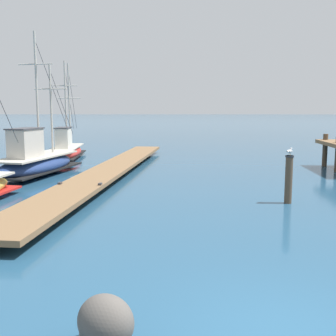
# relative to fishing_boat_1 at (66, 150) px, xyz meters

# --- Properties ---
(floating_dock) EXTENTS (4.02, 23.07, 0.53)m
(floating_dock) POSITION_rel_fishing_boat_1_xyz_m (4.08, -7.35, -0.24)
(floating_dock) COLOR brown
(floating_dock) RESTS_ON ground
(fishing_boat_1) EXTENTS (2.23, 7.77, 6.44)m
(fishing_boat_1) POSITION_rel_fishing_boat_1_xyz_m (0.00, 0.00, 0.00)
(fishing_boat_1) COLOR #AD2823
(fishing_boat_1) RESTS_ON ground
(fishing_boat_2) EXTENTS (3.33, 7.23, 7.10)m
(fishing_boat_2) POSITION_rel_fishing_boat_1_xyz_m (0.29, -7.05, 0.10)
(fishing_boat_2) COLOR navy
(fishing_boat_2) RESTS_ON ground
(mooring_piling) EXTENTS (0.30, 0.30, 1.73)m
(mooring_piling) POSITION_rel_fishing_boat_1_xyz_m (11.35, -12.97, 0.29)
(mooring_piling) COLOR #4C3D2D
(mooring_piling) RESTS_ON ground
(perched_seagull) EXTENTS (0.28, 0.33, 0.27)m
(perched_seagull) POSITION_rel_fishing_boat_1_xyz_m (11.34, -12.97, 1.27)
(perched_seagull) COLOR gold
(perched_seagull) RESTS_ON mooring_piling
(shore_rock_near_right) EXTENTS (1.07, 0.99, 0.79)m
(shore_rock_near_right) POSITION_rel_fishing_boat_1_xyz_m (6.32, -22.18, -0.26)
(shore_rock_near_right) COLOR #5A544F
(shore_rock_near_right) RESTS_ON ground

